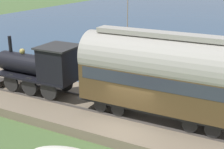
{
  "coord_description": "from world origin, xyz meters",
  "views": [
    {
      "loc": [
        -13.06,
        -5.87,
        8.1
      ],
      "look_at": [
        4.56,
        3.35,
        1.37
      ],
      "focal_mm": 50.0,
      "sensor_mm": 36.0,
      "label": 1
    }
  ],
  "objects_px": {
    "passenger_coach": "(159,73)",
    "sailboat_red": "(127,41)",
    "steam_locomotive": "(42,65)",
    "rowboat_mid_harbor": "(157,64)",
    "rowboat_far_out": "(93,54)"
  },
  "relations": [
    {
      "from": "passenger_coach",
      "to": "sailboat_red",
      "type": "relative_size",
      "value": 1.4
    },
    {
      "from": "steam_locomotive",
      "to": "rowboat_mid_harbor",
      "type": "relative_size",
      "value": 2.64
    },
    {
      "from": "steam_locomotive",
      "to": "passenger_coach",
      "type": "height_order",
      "value": "passenger_coach"
    },
    {
      "from": "rowboat_far_out",
      "to": "rowboat_mid_harbor",
      "type": "relative_size",
      "value": 1.25
    },
    {
      "from": "steam_locomotive",
      "to": "rowboat_far_out",
      "type": "height_order",
      "value": "steam_locomotive"
    },
    {
      "from": "rowboat_far_out",
      "to": "passenger_coach",
      "type": "bearing_deg",
      "value": -145.69
    },
    {
      "from": "steam_locomotive",
      "to": "sailboat_red",
      "type": "distance_m",
      "value": 16.57
    },
    {
      "from": "rowboat_mid_harbor",
      "to": "passenger_coach",
      "type": "bearing_deg",
      "value": -106.55
    },
    {
      "from": "steam_locomotive",
      "to": "rowboat_mid_harbor",
      "type": "xyz_separation_m",
      "value": [
        10.37,
        -3.87,
        -2.17
      ]
    },
    {
      "from": "sailboat_red",
      "to": "rowboat_far_out",
      "type": "distance_m",
      "value": 5.27
    },
    {
      "from": "sailboat_red",
      "to": "rowboat_mid_harbor",
      "type": "bearing_deg",
      "value": -148.81
    },
    {
      "from": "passenger_coach",
      "to": "rowboat_far_out",
      "type": "distance_m",
      "value": 15.79
    },
    {
      "from": "steam_locomotive",
      "to": "passenger_coach",
      "type": "distance_m",
      "value": 7.62
    },
    {
      "from": "sailboat_red",
      "to": "steam_locomotive",
      "type": "bearing_deg",
      "value": 174.01
    },
    {
      "from": "passenger_coach",
      "to": "rowboat_mid_harbor",
      "type": "height_order",
      "value": "passenger_coach"
    }
  ]
}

